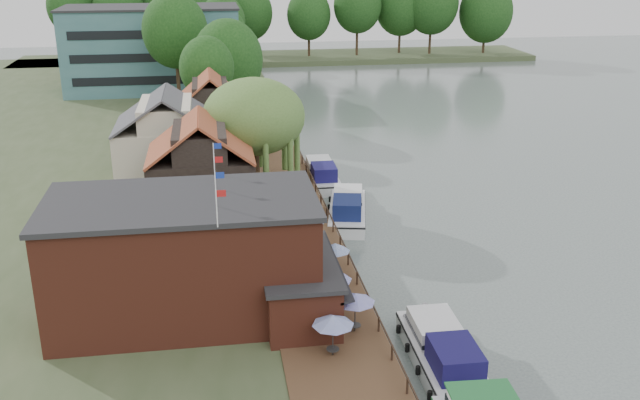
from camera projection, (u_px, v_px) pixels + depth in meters
name	position (u px, v px, depth m)	size (l,w,h in m)	color
ground	(440.00, 301.00, 46.08)	(260.00, 260.00, 0.00)	#4A5553
land_bank	(58.00, 161.00, 74.09)	(50.00, 140.00, 1.00)	#384728
quay_deck	(298.00, 234.00, 53.86)	(6.00, 50.00, 0.10)	#47301E
quay_rail	(332.00, 224.00, 54.56)	(0.20, 49.00, 1.00)	black
pub	(219.00, 255.00, 41.54)	(20.00, 11.00, 7.30)	maroon
hotel_block	(153.00, 49.00, 105.54)	(25.40, 12.40, 12.30)	#38666B
cottage_a	(201.00, 170.00, 55.14)	(8.60, 7.60, 8.50)	black
cottage_b	(168.00, 139.00, 64.00)	(9.60, 8.60, 8.50)	beige
cottage_c	(211.00, 115.00, 72.95)	(7.60, 7.60, 8.50)	black
willow	(255.00, 139.00, 60.11)	(8.60, 8.60, 10.43)	#476B2D
umbrella_0	(333.00, 335.00, 37.56)	(2.26, 2.26, 2.38)	navy
umbrella_1	(355.00, 312.00, 39.93)	(2.26, 2.26, 2.38)	#1A1A92
umbrella_2	(334.00, 289.00, 42.57)	(2.17, 2.17, 2.38)	#1A1C93
umbrella_3	(335.00, 260.00, 46.53)	(1.97, 1.97, 2.38)	navy
umbrella_4	(312.00, 246.00, 48.73)	(2.16, 2.16, 2.38)	navy
umbrella_5	(307.00, 232.00, 51.02)	(2.46, 2.46, 2.38)	navy
cruiser_0	(443.00, 348.00, 38.33)	(3.35, 10.36, 2.53)	silver
cruiser_1	(347.00, 206.00, 59.24)	(3.31, 10.24, 2.50)	silver
cruiser_2	(321.00, 171.00, 68.31)	(3.17, 9.81, 2.38)	silver
bank_tree_0	(208.00, 88.00, 79.18)	(6.05, 6.05, 11.39)	#143811
bank_tree_1	(228.00, 69.00, 87.74)	(8.68, 8.68, 12.37)	#143811
bank_tree_2	(176.00, 50.00, 95.07)	(8.66, 8.66, 14.93)	#143811
bank_tree_3	(223.00, 44.00, 113.09)	(7.57, 7.57, 11.69)	#143811
bank_tree_4	(223.00, 33.00, 122.17)	(7.79, 7.79, 12.75)	#143811
bank_tree_5	(200.00, 24.00, 129.73)	(7.23, 7.23, 14.17)	#143811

